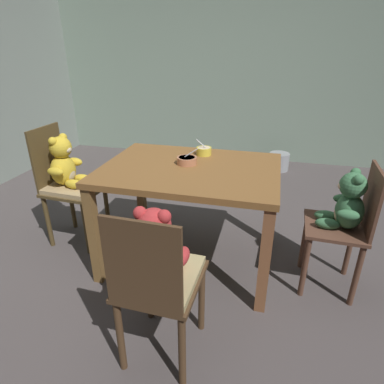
% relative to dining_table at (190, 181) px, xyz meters
% --- Properties ---
extents(ground_plane, '(5.20, 5.20, 0.04)m').
position_rel_dining_table_xyz_m(ground_plane, '(0.00, 0.00, -0.67)').
color(ground_plane, '#4C4545').
extents(wall_rear, '(5.20, 0.08, 2.99)m').
position_rel_dining_table_xyz_m(wall_rear, '(0.00, 2.56, 0.85)').
color(wall_rear, gray).
rests_on(wall_rear, ground_plane).
extents(dining_table, '(1.19, 0.89, 0.75)m').
position_rel_dining_table_xyz_m(dining_table, '(0.00, 0.00, 0.00)').
color(dining_table, brown).
rests_on(dining_table, ground_plane).
extents(teddy_chair_near_front, '(0.39, 0.43, 0.90)m').
position_rel_dining_table_xyz_m(teddy_chair_near_front, '(0.06, -0.86, -0.07)').
color(teddy_chair_near_front, '#49321E').
rests_on(teddy_chair_near_front, ground_plane).
extents(teddy_chair_near_right, '(0.38, 0.39, 0.86)m').
position_rel_dining_table_xyz_m(teddy_chair_near_right, '(1.01, -0.06, -0.09)').
color(teddy_chair_near_right, brown).
rests_on(teddy_chair_near_right, ground_plane).
extents(teddy_chair_near_left, '(0.43, 0.39, 0.94)m').
position_rel_dining_table_xyz_m(teddy_chair_near_left, '(-1.01, 0.04, -0.06)').
color(teddy_chair_near_left, '#4A3A1F').
rests_on(teddy_chair_near_left, ground_plane).
extents(porridge_bowl_yellow_far_center, '(0.12, 0.11, 0.11)m').
position_rel_dining_table_xyz_m(porridge_bowl_yellow_far_center, '(0.03, 0.28, 0.13)').
color(porridge_bowl_yellow_far_center, yellow).
rests_on(porridge_bowl_yellow_far_center, dining_table).
extents(porridge_bowl_terracotta_center, '(0.15, 0.14, 0.12)m').
position_rel_dining_table_xyz_m(porridge_bowl_terracotta_center, '(-0.04, 0.05, 0.13)').
color(porridge_bowl_terracotta_center, '#B8724F').
rests_on(porridge_bowl_terracotta_center, dining_table).
extents(metal_pail, '(0.26, 0.26, 0.22)m').
position_rel_dining_table_xyz_m(metal_pail, '(0.63, 2.15, -0.54)').
color(metal_pail, '#93969B').
rests_on(metal_pail, ground_plane).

